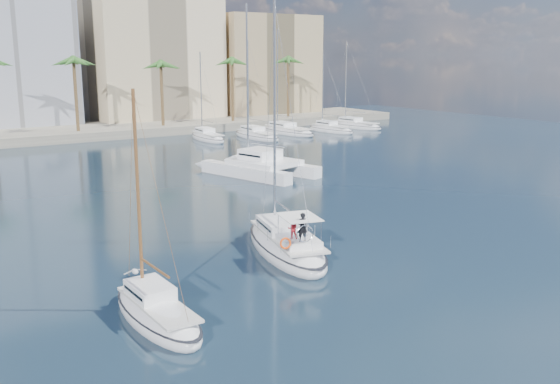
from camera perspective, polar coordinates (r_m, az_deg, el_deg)
ground at (r=35.11m, az=-0.21°, el=-6.22°), size 160.00×160.00×0.00m
quay at (r=91.20m, az=-22.07°, el=4.83°), size 120.00×14.00×1.20m
building_beige at (r=105.73m, az=-11.64°, el=11.51°), size 20.00×14.00×20.00m
building_tan_right at (r=113.20m, az=-1.65°, el=11.29°), size 18.00×12.00×18.00m
palm_centre at (r=86.68m, az=-22.03°, el=10.92°), size 3.60×3.60×12.30m
palm_right at (r=99.62m, az=-2.18°, el=11.87°), size 3.60×3.60×12.30m
main_sloop at (r=36.17m, az=0.56°, el=-4.84°), size 5.78×10.57×14.98m
small_sloop at (r=27.73m, az=-11.21°, el=-10.81°), size 2.34×7.29×10.46m
catamaran at (r=59.42m, az=-1.73°, el=2.62°), size 7.89×11.77×15.86m
seagull at (r=33.27m, az=-13.12°, el=-7.08°), size 1.24×0.53×0.23m
moored_yacht_a at (r=84.75m, az=-6.62°, el=4.73°), size 3.37×9.52×11.90m
moored_yacht_b at (r=86.19m, az=-2.16°, el=4.93°), size 3.32×10.83×13.72m
moored_yacht_c at (r=91.38m, az=0.66°, el=5.37°), size 3.98×12.33×15.54m
moored_yacht_d at (r=93.63m, az=4.65°, el=5.50°), size 3.52×9.55×11.90m
moored_yacht_e at (r=99.28m, az=6.88°, el=5.84°), size 4.61×11.11×13.72m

